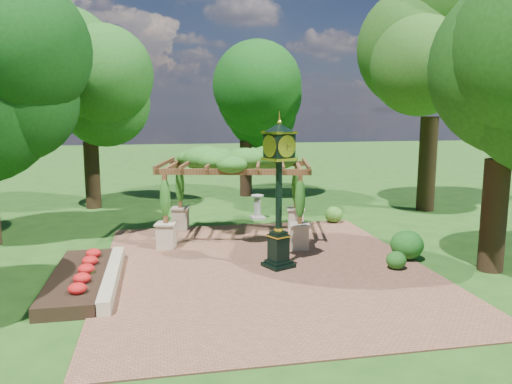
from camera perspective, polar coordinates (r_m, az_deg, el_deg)
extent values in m
plane|color=#1E4714|center=(14.95, 1.85, -9.90)|extent=(120.00, 120.00, 0.00)
cube|color=brown|center=(15.87, 1.04, -8.66)|extent=(10.00, 12.00, 0.04)
cube|color=#C6B793|center=(15.09, -16.12, -9.29)|extent=(0.35, 5.00, 0.40)
cube|color=red|center=(15.21, -19.54, -9.40)|extent=(1.50, 5.00, 0.36)
cube|color=black|center=(15.92, 2.57, -8.31)|extent=(1.06, 1.06, 0.12)
cube|color=black|center=(15.76, 2.58, -6.43)|extent=(0.66, 0.66, 0.90)
cube|color=gold|center=(15.66, 2.59, -5.02)|extent=(0.74, 0.74, 0.04)
cylinder|color=black|center=(15.38, 2.63, -0.30)|extent=(0.27, 0.27, 2.31)
cube|color=black|center=(15.20, 2.67, 5.31)|extent=(0.93, 0.93, 0.70)
cylinder|color=beige|center=(14.92, 3.52, 5.23)|extent=(0.56, 0.27, 0.60)
cone|color=black|center=(15.17, 2.69, 7.39)|extent=(1.20, 1.20, 0.25)
sphere|color=gold|center=(15.17, 2.69, 7.96)|extent=(0.14, 0.14, 0.14)
cube|color=#C1AE8F|center=(18.22, -10.22, -4.96)|extent=(0.74, 0.74, 0.86)
cube|color=brown|center=(17.94, -10.35, -0.74)|extent=(0.18, 0.18, 1.77)
cube|color=#C1AE8F|center=(17.86, 5.00, -5.14)|extent=(0.74, 0.74, 0.86)
cube|color=brown|center=(17.57, 5.06, -0.84)|extent=(0.18, 0.18, 1.77)
cube|color=#C1AE8F|center=(20.96, -8.61, -3.03)|extent=(0.74, 0.74, 0.86)
cube|color=brown|center=(20.71, -8.70, 0.65)|extent=(0.18, 0.18, 1.77)
cube|color=#C1AE8F|center=(20.64, 4.56, -3.15)|extent=(0.74, 0.74, 0.86)
cube|color=brown|center=(20.39, 4.61, 0.59)|extent=(0.18, 0.18, 1.77)
cube|color=brown|center=(17.45, -2.75, 2.31)|extent=(5.43, 1.35, 0.21)
cube|color=brown|center=(20.29, -2.12, 3.30)|extent=(5.43, 1.35, 0.21)
ellipsoid|color=#25601B|center=(18.84, -2.41, 3.62)|extent=(6.16, 4.57, 0.95)
cube|color=#9A9A92|center=(22.92, 0.16, -2.92)|extent=(0.66, 0.66, 0.11)
cylinder|color=#9A9A92|center=(22.82, 0.16, -1.70)|extent=(0.34, 0.34, 0.99)
cylinder|color=#9A9A92|center=(22.72, 0.16, -0.42)|extent=(0.62, 0.62, 0.06)
ellipsoid|color=#1F5919|center=(16.23, 15.73, -7.51)|extent=(0.81, 0.81, 0.56)
ellipsoid|color=#1C5A19|center=(17.33, 16.87, -5.78)|extent=(1.35, 1.35, 0.97)
ellipsoid|color=#356B1F|center=(22.17, 8.89, -2.56)|extent=(0.85, 0.85, 0.71)
cylinder|color=#322213|center=(26.47, -18.20, 1.85)|extent=(0.75, 0.75, 3.37)
ellipsoid|color=#1D5017|center=(26.30, -18.69, 11.26)|extent=(4.91, 4.91, 5.31)
cylinder|color=#351F15|center=(28.79, -1.16, 2.69)|extent=(0.70, 0.70, 3.17)
ellipsoid|color=#104010|center=(28.60, -1.19, 10.86)|extent=(4.39, 4.39, 5.01)
cylinder|color=#2E2212|center=(25.92, 18.99, 3.05)|extent=(0.86, 0.86, 4.62)
ellipsoid|color=#254F16|center=(26.01, 19.71, 16.19)|extent=(5.69, 5.69, 7.29)
cylinder|color=#362215|center=(16.91, 25.54, -2.45)|extent=(0.76, 0.76, 3.47)
ellipsoid|color=#174210|center=(16.66, 26.65, 12.82)|extent=(5.23, 5.23, 5.49)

